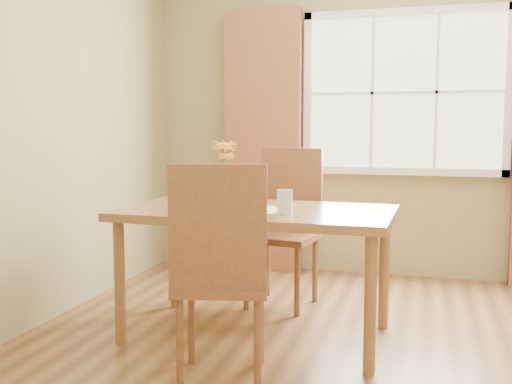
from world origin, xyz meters
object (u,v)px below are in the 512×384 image
Objects in this scene: dining_table at (257,222)px; chair_far at (287,219)px; water_glass at (285,202)px; chair_near at (220,266)px; flower_vase at (225,166)px; croissant_sandwich at (239,198)px.

chair_far reaches higher than dining_table.
water_glass is (0.20, -0.14, 0.14)m from dining_table.
chair_far is (-0.01, 1.42, 0.01)m from chair_near.
dining_table is 0.44m from flower_vase.
water_glass is at bearing 58.87° from chair_near.
dining_table is at bearing 143.95° from water_glass.
croissant_sandwich is at bearing -87.26° from chair_far.
chair_far is 0.88m from croissant_sandwich.
croissant_sandwich is 0.42× the size of flower_vase.
croissant_sandwich is at bearing -59.03° from flower_vase.
flower_vase is (-0.27, -0.53, 0.40)m from chair_far.
water_glass is at bearing 0.13° from croissant_sandwich.
flower_vase reaches higher than water_glass.
water_glass is at bearing -35.64° from flower_vase.
chair_far is at bearing 90.34° from dining_table.
flower_vase is at bearing 144.36° from water_glass.
dining_table is 0.72m from chair_near.
chair_far is (0.01, 0.71, -0.09)m from dining_table.
chair_far reaches higher than water_glass.
dining_table is 0.21m from croissant_sandwich.
chair_near is 0.63m from croissant_sandwich.
chair_near is 1.02m from flower_vase.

